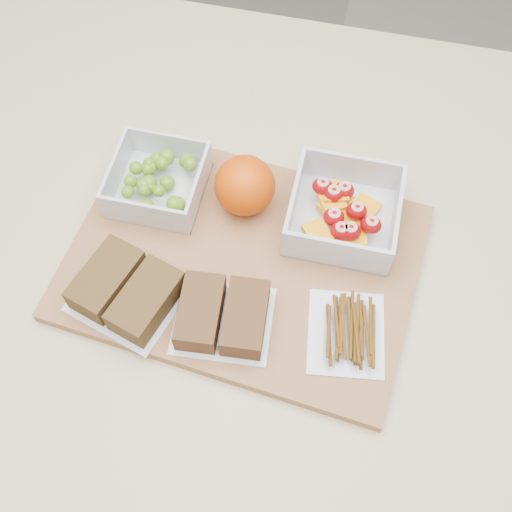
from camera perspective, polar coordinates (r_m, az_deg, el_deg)
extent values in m
plane|color=gray|center=(1.65, -0.69, -15.64)|extent=(4.00, 4.00, 0.00)
cube|color=beige|center=(1.22, -0.91, -10.71)|extent=(1.20, 0.90, 0.90)
cube|color=#9C6940|center=(0.80, -1.19, -0.54)|extent=(0.45, 0.34, 0.02)
cube|color=silver|center=(0.85, -8.56, 5.84)|extent=(0.11, 0.11, 0.00)
cube|color=silver|center=(0.86, -7.67, 9.61)|extent=(0.11, 0.00, 0.05)
cube|color=silver|center=(0.80, -9.91, 3.58)|extent=(0.11, 0.00, 0.05)
cube|color=silver|center=(0.82, -5.09, 6.06)|extent=(0.00, 0.11, 0.05)
cube|color=silver|center=(0.85, -12.31, 7.30)|extent=(0.00, 0.11, 0.05)
sphere|color=#5E841B|center=(0.83, -9.93, 6.19)|extent=(0.02, 0.02, 0.02)
sphere|color=#5E841B|center=(0.83, -11.08, 6.53)|extent=(0.02, 0.02, 0.02)
sphere|color=#5E841B|center=(0.84, -8.35, 8.14)|extent=(0.02, 0.02, 0.02)
sphere|color=#5E841B|center=(0.84, -7.89, 6.44)|extent=(0.02, 0.02, 0.02)
sphere|color=#5E841B|center=(0.84, -10.61, 7.69)|extent=(0.02, 0.02, 0.02)
sphere|color=#5E841B|center=(0.83, -9.41, 6.06)|extent=(0.02, 0.02, 0.02)
sphere|color=#5E841B|center=(0.84, -9.51, 8.11)|extent=(0.02, 0.02, 0.02)
sphere|color=#5E841B|center=(0.80, -7.25, 4.62)|extent=(0.02, 0.02, 0.02)
sphere|color=#5E841B|center=(0.84, -6.17, 8.39)|extent=(0.02, 0.02, 0.02)
sphere|color=#5E841B|center=(0.84, -7.92, 8.74)|extent=(0.02, 0.02, 0.02)
sphere|color=#5E841B|center=(0.83, -11.33, 5.58)|extent=(0.02, 0.02, 0.02)
sphere|color=#5E841B|center=(0.83, -5.92, 8.13)|extent=(0.02, 0.02, 0.02)
sphere|color=#5E841B|center=(0.81, -9.69, 4.36)|extent=(0.02, 0.02, 0.02)
sphere|color=#5E841B|center=(0.85, -8.17, 8.46)|extent=(0.02, 0.02, 0.02)
sphere|color=#5E841B|center=(0.84, -9.56, 7.66)|extent=(0.02, 0.02, 0.02)
sphere|color=#5E841B|center=(0.84, -7.94, 8.55)|extent=(0.02, 0.02, 0.02)
sphere|color=#5E841B|center=(0.80, -7.01, 4.60)|extent=(0.02, 0.02, 0.02)
sphere|color=#5E841B|center=(0.81, -6.97, 4.01)|extent=(0.02, 0.02, 0.02)
sphere|color=#5E841B|center=(0.84, -9.29, 7.82)|extent=(0.02, 0.02, 0.02)
sphere|color=#5E841B|center=(0.83, -9.91, 5.78)|extent=(0.02, 0.02, 0.02)
sphere|color=#5E841B|center=(0.85, -8.76, 8.47)|extent=(0.02, 0.02, 0.02)
sphere|color=#5E841B|center=(0.82, -8.61, 5.74)|extent=(0.02, 0.02, 0.02)
sphere|color=#5E841B|center=(0.83, -9.49, 6.46)|extent=(0.02, 0.02, 0.02)
cube|color=silver|center=(0.82, 7.63, 3.07)|extent=(0.13, 0.13, 0.01)
cube|color=silver|center=(0.84, 8.53, 7.56)|extent=(0.13, 0.01, 0.06)
cube|color=silver|center=(0.77, 7.10, 0.17)|extent=(0.13, 0.01, 0.06)
cube|color=silver|center=(0.80, 12.28, 3.13)|extent=(0.01, 0.12, 0.06)
cube|color=silver|center=(0.80, 3.39, 4.91)|extent=(0.01, 0.12, 0.06)
cube|color=orange|center=(0.80, 7.84, 2.37)|extent=(0.04, 0.04, 0.01)
cube|color=orange|center=(0.82, 7.21, 5.09)|extent=(0.05, 0.05, 0.01)
cube|color=orange|center=(0.81, 8.54, 3.73)|extent=(0.04, 0.05, 0.01)
cube|color=orange|center=(0.82, 9.54, 4.02)|extent=(0.04, 0.05, 0.01)
cube|color=orange|center=(0.81, 6.74, 4.91)|extent=(0.04, 0.04, 0.01)
cube|color=orange|center=(0.81, 7.09, 5.51)|extent=(0.04, 0.03, 0.01)
cube|color=orange|center=(0.78, 5.48, 1.98)|extent=(0.04, 0.04, 0.01)
cube|color=orange|center=(0.79, 8.63, 1.84)|extent=(0.04, 0.04, 0.01)
cube|color=orange|center=(0.81, 6.82, 4.23)|extent=(0.04, 0.04, 0.01)
ellipsoid|color=#A2080A|center=(0.80, 8.92, 3.98)|extent=(0.03, 0.02, 0.02)
ellipsoid|color=#A2080A|center=(0.78, 8.38, 2.21)|extent=(0.03, 0.02, 0.02)
ellipsoid|color=#A2080A|center=(0.81, 5.93, 6.18)|extent=(0.03, 0.02, 0.02)
ellipsoid|color=#A2080A|center=(0.79, 10.17, 2.74)|extent=(0.03, 0.02, 0.02)
ellipsoid|color=#A2080A|center=(0.81, 6.90, 5.49)|extent=(0.03, 0.02, 0.02)
ellipsoid|color=#A2080A|center=(0.78, 7.55, 2.21)|extent=(0.03, 0.02, 0.02)
ellipsoid|color=#A2080A|center=(0.79, 6.92, 3.45)|extent=(0.03, 0.02, 0.02)
ellipsoid|color=#A2080A|center=(0.81, 7.82, 5.79)|extent=(0.03, 0.02, 0.02)
sphere|color=#DA4805|center=(0.80, -1.01, 6.27)|extent=(0.08, 0.08, 0.08)
cube|color=silver|center=(0.78, -11.22, -3.59)|extent=(0.15, 0.14, 0.00)
cube|color=brown|center=(0.77, -13.13, -2.05)|extent=(0.07, 0.10, 0.04)
cube|color=brown|center=(0.75, -9.74, -3.94)|extent=(0.07, 0.10, 0.04)
cube|color=silver|center=(0.75, -2.92, -5.79)|extent=(0.12, 0.11, 0.00)
cube|color=brown|center=(0.74, -4.98, -4.98)|extent=(0.05, 0.09, 0.03)
cube|color=brown|center=(0.73, -0.97, -5.51)|extent=(0.05, 0.09, 0.03)
cube|color=silver|center=(0.75, 8.00, -6.82)|extent=(0.10, 0.12, 0.00)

